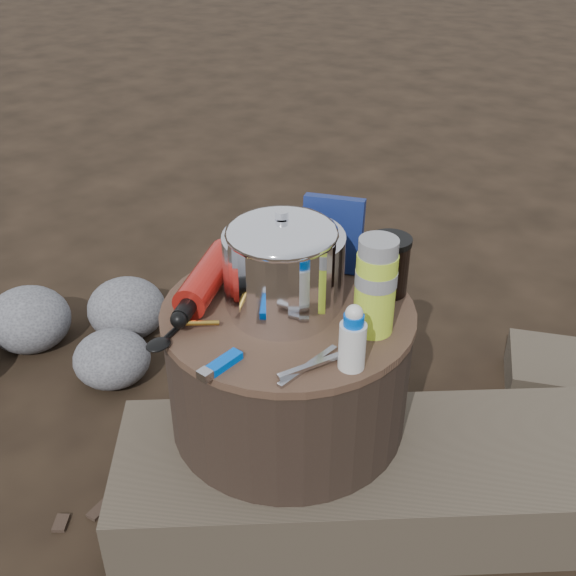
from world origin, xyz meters
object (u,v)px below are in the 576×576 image
Objects in this scene: travel_mug at (389,266)px; stump at (288,398)px; fuel_bottle at (207,278)px; camping_pot at (282,266)px; thermos at (375,287)px.

stump is at bearing -123.78° from travel_mug.
fuel_bottle reaches higher than stump.
camping_pot is at bearing -107.40° from stump.
camping_pot is 1.69× the size of travel_mug.
stump is at bearing 72.60° from camping_pot.
travel_mug is (0.11, 0.17, 0.27)m from stump.
thermos reaches higher than stump.
fuel_bottle is 2.29× the size of travel_mug.
thermos is at bearing -69.43° from travel_mug.
fuel_bottle is at bearing -141.10° from travel_mug.
stump is 0.31m from camping_pot.
fuel_bottle is (-0.15, -0.04, -0.06)m from camping_pot.
thermos reaches higher than fuel_bottle.
stump is 0.30m from fuel_bottle.
travel_mug is at bearing 57.19° from camping_pot.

